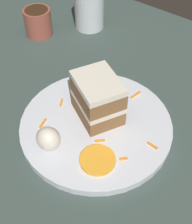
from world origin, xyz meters
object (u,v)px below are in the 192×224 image
Objects in this scene: orange_garnish at (98,160)px; coffee_mug at (38,21)px; plate at (96,126)px; cream_dollop at (48,139)px; cake_slice at (98,98)px; drinking_glass at (89,11)px.

coffee_mug reaches higher than orange_garnish.
plate is 0.36m from coffee_mug.
cream_dollop reaches higher than plate.
cake_slice is 1.10× the size of drinking_glass.
plate is at bearing -28.13° from coffee_mug.
plate is 0.11m from cream_dollop.
drinking_glass is at bearing 118.24° from cream_dollop.
cream_dollop is 0.42× the size of drinking_glass.
cake_slice is at bearing -49.28° from drinking_glass.
cake_slice reaches higher than plate.
coffee_mug is (-0.31, 0.15, -0.02)m from cake_slice.
orange_garnish reaches higher than plate.
cake_slice is 1.68× the size of coffee_mug.
orange_garnish is at bearing -32.51° from coffee_mug.
cake_slice is 0.12m from cream_dollop.
cream_dollop is 0.39m from coffee_mug.
coffee_mug is at bearing 151.87° from plate.
cream_dollop is at bearing -42.99° from coffee_mug.
orange_garnish is at bearing -50.19° from drinking_glass.
plate is 0.06m from cake_slice.
cake_slice is at bearing 119.11° from plate.
orange_garnish is at bearing 17.53° from cream_dollop.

